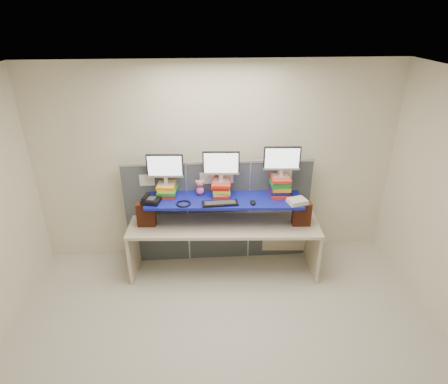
{
  "coord_description": "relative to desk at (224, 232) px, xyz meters",
  "views": [
    {
      "loc": [
        -0.27,
        -2.83,
        3.35
      ],
      "look_at": [
        0.05,
        1.47,
        1.23
      ],
      "focal_mm": 30.0,
      "sensor_mm": 36.0,
      "label": 1
    }
  ],
  "objects": [
    {
      "name": "monitor_left",
      "position": [
        -0.74,
        0.17,
        0.91
      ],
      "size": [
        0.47,
        0.15,
        0.41
      ],
      "rotation": [
        0.0,
        0.0,
        -0.07
      ],
      "color": "#B2B2B8",
      "rests_on": "book_stack_left"
    },
    {
      "name": "room",
      "position": [
        -0.05,
        -1.47,
        0.79
      ],
      "size": [
        5.0,
        4.0,
        2.8
      ],
      "color": "beige",
      "rests_on": "ground"
    },
    {
      "name": "mouse",
      "position": [
        0.35,
        -0.16,
        0.53
      ],
      "size": [
        0.1,
        0.13,
        0.04
      ],
      "primitive_type": "ellipsoid",
      "rotation": [
        0.0,
        0.0,
        -0.36
      ],
      "color": "black",
      "rests_on": "blue_board"
    },
    {
      "name": "monitor_center",
      "position": [
        -0.03,
        0.12,
        0.94
      ],
      "size": [
        0.47,
        0.15,
        0.41
      ],
      "rotation": [
        0.0,
        0.0,
        -0.07
      ],
      "color": "#B2B2B8",
      "rests_on": "book_stack_center"
    },
    {
      "name": "book_stack_center",
      "position": [
        -0.03,
        0.12,
        0.62
      ],
      "size": [
        0.28,
        0.34,
        0.2
      ],
      "color": "red",
      "rests_on": "blue_board"
    },
    {
      "name": "cubicle_partition",
      "position": [
        -0.05,
        0.31,
        0.16
      ],
      "size": [
        2.6,
        0.06,
        1.53
      ],
      "color": "#3D4248",
      "rests_on": "ground"
    },
    {
      "name": "brick_pier_right",
      "position": [
        1.01,
        -0.12,
        0.32
      ],
      "size": [
        0.24,
        0.14,
        0.32
      ],
      "primitive_type": "cube",
      "rotation": [
        0.0,
        0.0,
        -0.07
      ],
      "color": "maroon",
      "rests_on": "desk"
    },
    {
      "name": "plush_toy",
      "position": [
        -0.3,
        0.15,
        0.62
      ],
      "size": [
        0.13,
        0.09,
        0.21
      ],
      "rotation": [
        0.0,
        0.0,
        -0.06
      ],
      "color": "#DD549E",
      "rests_on": "blue_board"
    },
    {
      "name": "headset",
      "position": [
        -0.52,
        -0.11,
        0.52
      ],
      "size": [
        0.25,
        0.25,
        0.02
      ],
      "primitive_type": "torus",
      "rotation": [
        0.0,
        0.0,
        -0.42
      ],
      "color": "black",
      "rests_on": "blue_board"
    },
    {
      "name": "book_stack_right",
      "position": [
        0.74,
        0.07,
        0.64
      ],
      "size": [
        0.28,
        0.32,
        0.26
      ],
      "color": "red",
      "rests_on": "blue_board"
    },
    {
      "name": "keyboard",
      "position": [
        -0.06,
        -0.14,
        0.53
      ],
      "size": [
        0.46,
        0.17,
        0.03
      ],
      "rotation": [
        0.0,
        0.0,
        0.05
      ],
      "color": "black",
      "rests_on": "blue_board"
    },
    {
      "name": "book_stack_left",
      "position": [
        -0.74,
        0.17,
        0.59
      ],
      "size": [
        0.27,
        0.31,
        0.16
      ],
      "color": "red",
      "rests_on": "blue_board"
    },
    {
      "name": "desk_phone",
      "position": [
        -0.94,
        -0.03,
        0.55
      ],
      "size": [
        0.26,
        0.24,
        0.09
      ],
      "rotation": [
        0.0,
        0.0,
        -0.23
      ],
      "color": "black",
      "rests_on": "blue_board"
    },
    {
      "name": "desk",
      "position": [
        0.0,
        0.0,
        0.0
      ],
      "size": [
        2.57,
        0.91,
        0.77
      ],
      "rotation": [
        0.0,
        0.0,
        -0.07
      ],
      "color": "beige",
      "rests_on": "ground"
    },
    {
      "name": "blue_board",
      "position": [
        -0.0,
        0.0,
        0.49
      ],
      "size": [
        2.04,
        0.64,
        0.04
      ],
      "primitive_type": "cube",
      "rotation": [
        0.0,
        0.0,
        -0.07
      ],
      "color": "#120B89",
      "rests_on": "brick_pier_left"
    },
    {
      "name": "monitor_right",
      "position": [
        0.74,
        0.07,
        1.01
      ],
      "size": [
        0.47,
        0.15,
        0.41
      ],
      "rotation": [
        0.0,
        0.0,
        -0.07
      ],
      "color": "#B2B2B8",
      "rests_on": "book_stack_right"
    },
    {
      "name": "brick_pier_left",
      "position": [
        -1.02,
        0.02,
        0.32
      ],
      "size": [
        0.24,
        0.14,
        0.32
      ],
      "primitive_type": "cube",
      "rotation": [
        0.0,
        0.0,
        -0.07
      ],
      "color": "maroon",
      "rests_on": "desk"
    },
    {
      "name": "binder_stack",
      "position": [
        0.92,
        -0.19,
        0.54
      ],
      "size": [
        0.27,
        0.24,
        0.06
      ],
      "rotation": [
        0.0,
        0.0,
        0.28
      ],
      "color": "beige",
      "rests_on": "blue_board"
    }
  ]
}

